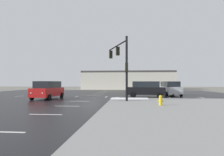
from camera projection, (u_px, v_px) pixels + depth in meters
ground_plane at (91, 97)px, 25.25m from camera, size 120.00×120.00×0.00m
road_asphalt at (91, 97)px, 25.25m from camera, size 44.00×44.00×0.02m
snow_strip_curbside at (129, 98)px, 20.84m from camera, size 4.00×1.60×0.06m
lane_markings at (99, 98)px, 23.77m from camera, size 36.15×36.15×0.01m
traffic_signal_mast at (121, 59)px, 20.06m from camera, size 2.42×5.83×6.26m
fire_hydrant at (161, 100)px, 14.82m from camera, size 0.48×0.26×0.79m
strip_building_background at (128, 80)px, 53.90m from camera, size 25.06×8.00×5.04m
suv_red at (48, 90)px, 21.87m from camera, size 2.40×4.93×2.03m
suv_black at (146, 89)px, 24.80m from camera, size 4.99×2.61×2.03m
suv_silver at (170, 88)px, 27.24m from camera, size 2.56×4.98×2.03m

